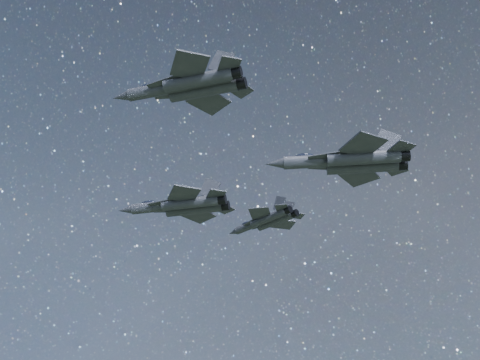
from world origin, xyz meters
The scene contains 4 objects.
jet_lead centered at (-15.22, 4.25, 158.49)m, with size 19.70×13.30×4.96m.
jet_left centered at (-4.99, 14.03, 157.55)m, with size 15.26×10.41×3.83m.
jet_right centered at (1.39, -18.89, 159.94)m, with size 17.88×12.20×4.49m.
jet_slot centered at (14.49, -0.19, 155.47)m, with size 19.30×12.72×4.95m.
Camera 1 is at (32.24, -61.81, 116.32)m, focal length 42.00 mm.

